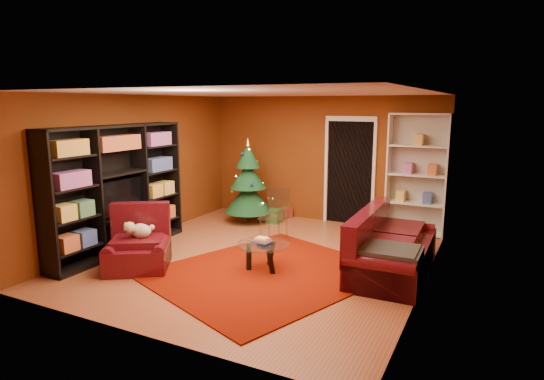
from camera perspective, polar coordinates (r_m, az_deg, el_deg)
The scene contains 17 objects.
floor at distance 7.39m, azimuth -1.40°, elevation -8.74°, with size 5.00×5.50×0.05m, color brown.
ceiling at distance 6.97m, azimuth -1.50°, elevation 12.26°, with size 5.00×5.50×0.05m, color silver.
wall_back at distance 9.58m, azimuth 6.38°, elevation 3.86°, with size 5.00×0.05×2.60m, color brown.
wall_left at distance 8.53m, azimuth -16.62°, elevation 2.62°, with size 0.05×5.50×2.60m, color brown.
wall_right at distance 6.30m, azimuth 19.27°, elevation -0.30°, with size 0.05×5.50×2.60m, color brown.
doorway at distance 9.38m, azimuth 9.69°, elevation 2.08°, with size 1.06×0.60×2.16m, color black, non-canonical shape.
rug at distance 6.75m, azimuth -0.64°, elevation -10.37°, with size 2.66×3.10×0.02m, color #6F1101.
media_unit at distance 7.88m, azimuth -18.81°, elevation 0.04°, with size 0.42×2.75×2.11m, color black, non-canonical shape.
christmas_tree at distance 9.42m, azimuth -3.01°, elevation 1.07°, with size 0.99×0.99×1.77m, color #103E20, non-canonical shape.
gift_box_green at distance 9.49m, azimuth 0.28°, elevation -3.28°, with size 0.28×0.28×0.28m, color #286527.
gift_box_red at distance 9.91m, azimuth 1.73°, elevation -2.85°, with size 0.22×0.22×0.22m, color maroon.
white_bookshelf at distance 8.92m, azimuth 17.73°, elevation 1.83°, with size 1.08×0.39×2.34m, color white, non-canonical shape.
armchair at distance 7.13m, azimuth -16.52°, elevation -6.50°, with size 0.97×0.97×0.76m, color #440A13, non-canonical shape.
dog at distance 7.12m, azimuth -16.13°, elevation -4.96°, with size 0.40×0.30×0.25m, color beige, non-canonical shape.
sofa at distance 6.91m, azimuth 15.05°, elevation -6.26°, with size 2.15×0.97×0.93m, color #440A13, non-canonical shape.
coffee_table at distance 6.83m, azimuth -1.06°, elevation -8.34°, with size 0.80×0.80×0.50m, color gray, non-canonical shape.
acrylic_chair at distance 8.20m, azimuth 0.23°, elevation -3.46°, with size 0.44×0.48×0.86m, color #66605B, non-canonical shape.
Camera 1 is at (3.27, -6.15, 2.45)m, focal length 30.00 mm.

